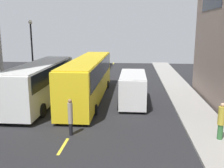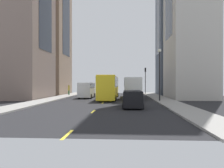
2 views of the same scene
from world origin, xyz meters
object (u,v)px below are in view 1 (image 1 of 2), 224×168
object	(u,v)px
car_black_0	(80,67)
pedestrian_crossing_near	(70,116)
delivery_van_white	(133,86)
pedestrian_waiting_curb	(221,120)
city_bus_white	(41,80)
streetcar_yellow	(89,75)

from	to	relation	value
car_black_0	pedestrian_crossing_near	distance (m)	20.70
delivery_van_white	pedestrian_waiting_curb	xyz separation A→B (m)	(4.87, -6.88, -0.27)
delivery_van_white	car_black_0	bearing A→B (deg)	117.77
city_bus_white	pedestrian_crossing_near	distance (m)	7.67
car_black_0	pedestrian_waiting_curb	bearing A→B (deg)	-59.58
city_bus_white	pedestrian_waiting_curb	bearing A→B (deg)	-28.02
pedestrian_crossing_near	city_bus_white	bearing A→B (deg)	124.42
city_bus_white	car_black_0	bearing A→B (deg)	88.33
delivery_van_white	pedestrian_crossing_near	world-z (taller)	delivery_van_white
car_black_0	pedestrian_crossing_near	size ratio (longest dim) A/B	2.09
streetcar_yellow	car_black_0	bearing A→B (deg)	105.08
city_bus_white	car_black_0	xyz separation A→B (m)	(0.41, 13.91, -0.98)
streetcar_yellow	car_black_0	distance (m)	12.72
delivery_van_white	car_black_0	xyz separation A→B (m)	(-7.20, 13.67, -0.49)
streetcar_yellow	pedestrian_waiting_curb	xyz separation A→B (m)	(8.77, -8.32, -0.88)
streetcar_yellow	pedestrian_waiting_curb	distance (m)	12.12
city_bus_white	delivery_van_white	world-z (taller)	city_bus_white
delivery_van_white	pedestrian_crossing_near	xyz separation A→B (m)	(-3.57, -6.71, -0.32)
city_bus_white	delivery_van_white	distance (m)	7.62
car_black_0	pedestrian_waiting_curb	xyz separation A→B (m)	(12.07, -20.55, 0.22)
car_black_0	streetcar_yellow	bearing A→B (deg)	-74.92
streetcar_yellow	pedestrian_waiting_curb	bearing A→B (deg)	-43.48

